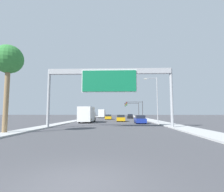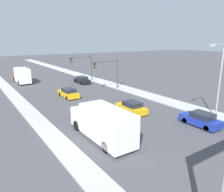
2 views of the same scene
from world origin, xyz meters
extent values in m
cube|color=#B2B2B2|center=(9.50, 60.00, 0.07)|extent=(3.00, 120.00, 0.15)
cube|color=#B2B2B2|center=(-9.00, 60.00, 0.07)|extent=(2.00, 120.00, 0.15)
cube|color=navy|center=(5.25, 27.90, 0.56)|extent=(1.85, 4.29, 0.78)
cube|color=#1E232D|center=(5.25, 27.69, 1.24)|extent=(1.63, 2.23, 0.58)
cylinder|color=black|center=(4.43, 29.24, 0.32)|extent=(0.22, 0.64, 0.64)
cylinder|color=black|center=(6.07, 29.24, 0.32)|extent=(0.22, 0.64, 0.64)
cylinder|color=black|center=(4.43, 26.57, 0.32)|extent=(0.22, 0.64, 0.64)
cylinder|color=black|center=(6.07, 26.57, 0.32)|extent=(0.22, 0.64, 0.64)
cube|color=black|center=(5.25, 56.42, 0.56)|extent=(1.84, 4.54, 0.76)
cube|color=#1E232D|center=(5.25, 56.20, 1.23)|extent=(1.62, 2.36, 0.58)
cylinder|color=black|center=(4.44, 57.83, 0.32)|extent=(0.22, 0.64, 0.64)
cylinder|color=black|center=(6.06, 57.83, 0.32)|extent=(0.22, 0.64, 0.64)
cylinder|color=black|center=(4.44, 55.02, 0.32)|extent=(0.22, 0.64, 0.64)
cylinder|color=black|center=(6.06, 55.02, 0.32)|extent=(0.22, 0.64, 0.64)
cube|color=gold|center=(-1.75, 47.24, 0.54)|extent=(1.84, 4.77, 0.73)
cube|color=#1E232D|center=(-1.75, 47.01, 1.18)|extent=(1.62, 2.48, 0.55)
cylinder|color=black|center=(-2.56, 48.72, 0.32)|extent=(0.22, 0.64, 0.64)
cylinder|color=black|center=(-0.94, 48.72, 0.32)|extent=(0.22, 0.64, 0.64)
cylinder|color=black|center=(-2.56, 45.77, 0.32)|extent=(0.22, 0.64, 0.64)
cylinder|color=black|center=(-0.94, 45.77, 0.32)|extent=(0.22, 0.64, 0.64)
cube|color=gold|center=(1.75, 35.42, 0.56)|extent=(1.90, 4.35, 0.77)
cube|color=#1E232D|center=(1.75, 35.21, 1.23)|extent=(1.67, 2.26, 0.58)
cylinder|color=black|center=(0.91, 36.77, 0.32)|extent=(0.22, 0.64, 0.64)
cylinder|color=black|center=(2.59, 36.77, 0.32)|extent=(0.22, 0.64, 0.64)
cylinder|color=black|center=(0.91, 34.08, 0.32)|extent=(0.22, 0.64, 0.64)
cylinder|color=black|center=(2.59, 34.08, 0.32)|extent=(0.22, 0.64, 0.64)
cube|color=red|center=(-5.25, 66.75, 1.25)|extent=(2.14, 2.04, 1.89)
cube|color=silver|center=(-5.25, 63.10, 1.76)|extent=(2.33, 5.25, 2.93)
cylinder|color=black|center=(-6.28, 66.65, 0.50)|extent=(0.28, 1.00, 1.00)
cylinder|color=black|center=(-4.22, 66.65, 0.50)|extent=(0.28, 1.00, 1.00)
cylinder|color=black|center=(-6.28, 61.79, 0.50)|extent=(0.28, 1.00, 1.00)
cylinder|color=black|center=(-4.22, 61.79, 0.50)|extent=(0.28, 1.00, 1.00)
cube|color=white|center=(-5.25, 34.40, 1.23)|extent=(2.29, 2.35, 1.85)
cube|color=silver|center=(-5.25, 30.19, 1.73)|extent=(2.48, 6.05, 2.87)
cylinder|color=black|center=(-6.35, 34.28, 0.50)|extent=(0.28, 1.00, 1.00)
cylinder|color=black|center=(-4.15, 34.28, 0.50)|extent=(0.28, 1.00, 1.00)
cylinder|color=black|center=(-6.35, 28.68, 0.50)|extent=(0.28, 1.00, 1.00)
cylinder|color=black|center=(-4.15, 28.68, 0.50)|extent=(0.28, 1.00, 1.00)
cylinder|color=#3D3D3F|center=(8.50, 48.00, 2.76)|extent=(0.20, 0.20, 5.53)
cylinder|color=#3D3D3F|center=(5.90, 48.00, 5.23)|extent=(5.20, 0.14, 0.14)
cube|color=black|center=(3.72, 48.00, 4.65)|extent=(0.35, 0.28, 1.05)
cylinder|color=red|center=(3.72, 47.84, 5.00)|extent=(0.22, 0.04, 0.22)
cylinder|color=yellow|center=(3.72, 47.84, 4.65)|extent=(0.22, 0.04, 0.22)
cylinder|color=green|center=(3.72, 47.84, 4.30)|extent=(0.22, 0.04, 0.22)
cylinder|color=#3D3D3F|center=(8.50, 58.00, 2.82)|extent=(0.20, 0.20, 5.64)
cylinder|color=#3D3D3F|center=(5.88, 58.00, 5.34)|extent=(5.24, 0.14, 0.14)
cube|color=black|center=(3.68, 58.00, 4.76)|extent=(0.35, 0.28, 1.05)
cylinder|color=red|center=(3.68, 57.84, 5.11)|extent=(0.22, 0.04, 0.22)
cylinder|color=yellow|center=(3.68, 57.84, 4.76)|extent=(0.22, 0.04, 0.22)
cylinder|color=green|center=(3.68, 57.84, 4.41)|extent=(0.22, 0.04, 0.22)
cylinder|color=#9EA0A5|center=(8.60, 28.16, 4.36)|extent=(0.18, 0.18, 8.72)
cylinder|color=#9EA0A5|center=(7.50, 28.16, 8.57)|extent=(2.19, 0.12, 0.12)
cube|color=#B2B2A8|center=(6.41, 28.16, 8.47)|extent=(0.60, 0.28, 0.20)
camera|label=1|loc=(1.22, -5.10, 2.03)|focal=28.00mm
camera|label=2|loc=(-15.03, 14.89, 9.08)|focal=35.00mm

